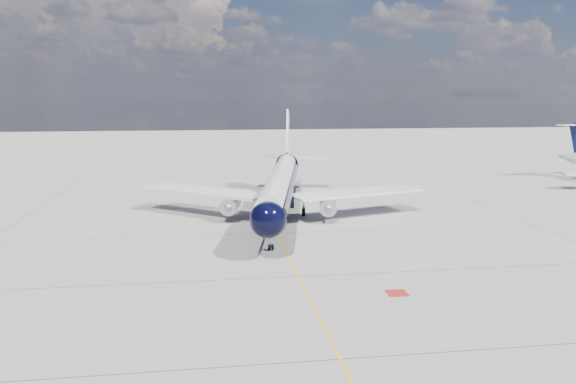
% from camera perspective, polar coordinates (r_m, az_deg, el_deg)
% --- Properties ---
extents(ground, '(320.00, 320.00, 0.00)m').
position_cam_1_polar(ground, '(81.09, -2.87, -0.77)').
color(ground, gray).
rests_on(ground, ground).
extents(taxiway_centerline, '(0.16, 160.00, 0.01)m').
position_cam_1_polar(taxiway_centerline, '(76.21, -2.52, -1.46)').
color(taxiway_centerline, '#F4AF0C').
rests_on(taxiway_centerline, ground).
extents(red_marking, '(1.60, 1.60, 0.01)m').
position_cam_1_polar(red_marking, '(44.42, 11.00, -10.04)').
color(red_marking, maroon).
rests_on(red_marking, ground).
extents(main_airliner, '(35.68, 43.93, 12.76)m').
position_cam_1_polar(main_airliner, '(69.84, -0.76, 0.80)').
color(main_airliner, black).
rests_on(main_airliner, ground).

